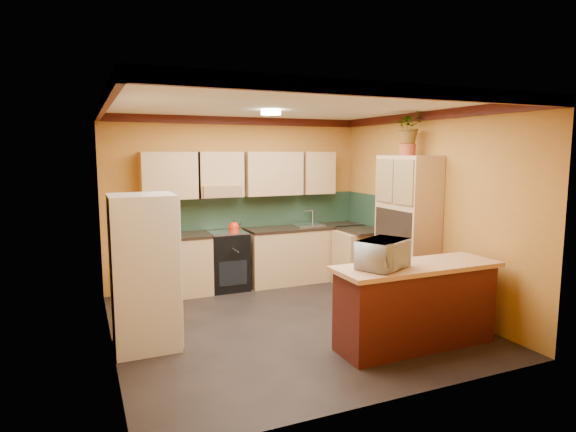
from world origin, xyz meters
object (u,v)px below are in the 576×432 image
(breakfast_bar, at_px, (416,308))
(microwave, at_px, (383,254))
(stove, at_px, (227,261))
(pantry, at_px, (407,231))
(fridge, at_px, (144,272))
(base_cabinets_back, at_px, (265,258))

(breakfast_bar, bearing_deg, microwave, 180.00)
(stove, distance_m, microwave, 3.18)
(breakfast_bar, bearing_deg, pantry, 56.83)
(fridge, xyz_separation_m, breakfast_bar, (2.75, -1.17, -0.41))
(fridge, xyz_separation_m, microwave, (2.30, -1.17, 0.23))
(microwave, bearing_deg, stove, 78.37)
(base_cabinets_back, relative_size, pantry, 1.74)
(fridge, bearing_deg, breakfast_bar, -23.10)
(fridge, bearing_deg, pantry, 2.07)
(pantry, xyz_separation_m, microwave, (-1.30, -1.30, 0.03))
(fridge, relative_size, microwave, 3.07)
(fridge, height_order, pantry, pantry)
(fridge, bearing_deg, microwave, -27.04)
(base_cabinets_back, bearing_deg, stove, -180.00)
(microwave, bearing_deg, breakfast_bar, -26.84)
(fridge, height_order, microwave, fridge)
(stove, bearing_deg, breakfast_bar, -67.10)
(base_cabinets_back, xyz_separation_m, pantry, (1.50, -1.71, 0.61))
(pantry, bearing_deg, fridge, -177.93)
(breakfast_bar, relative_size, microwave, 3.25)
(stove, height_order, breakfast_bar, stove)
(microwave, bearing_deg, base_cabinets_back, 66.84)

